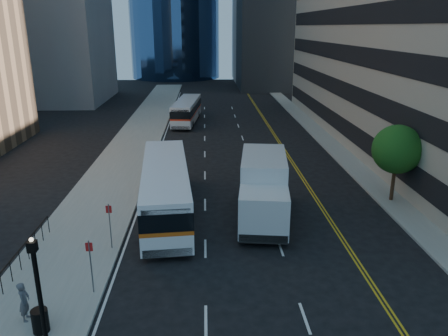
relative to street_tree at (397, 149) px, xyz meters
name	(u,v)px	position (x,y,z in m)	size (l,w,h in m)	color
ground	(277,267)	(-9.00, -8.00, -3.64)	(160.00, 160.00, 0.00)	black
sidewalk_west	(136,141)	(-19.50, 17.00, -3.57)	(5.00, 90.00, 0.15)	gray
sidewalk_east	(324,139)	(0.00, 17.00, -3.57)	(2.00, 90.00, 0.15)	gray
street_tree	(397,149)	(0.00, 0.00, 0.00)	(3.20, 3.20, 5.10)	#332114
lamp_post	(40,295)	(-18.00, -14.00, -0.92)	(0.28, 0.28, 4.56)	black
bus_front	(166,188)	(-14.92, -1.35, -1.91)	(3.78, 12.49, 3.17)	white
bus_rear	(187,110)	(-14.65, 26.22, -2.14)	(3.40, 10.81, 2.74)	white
box_truck	(263,188)	(-8.97, -2.29, -1.67)	(3.61, 8.07, 3.74)	silver
trash_can	(40,321)	(-18.77, -12.52, -3.02)	(0.62, 0.62, 0.93)	black
pedestrian	(24,301)	(-19.60, -11.78, -2.67)	(0.60, 0.39, 1.65)	#4E4F55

